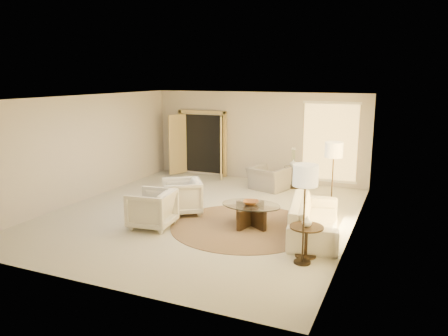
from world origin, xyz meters
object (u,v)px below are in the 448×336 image
at_px(end_vase, 307,222).
at_px(sofa, 314,218).
at_px(accent_chair, 268,175).
at_px(end_table, 306,236).
at_px(floor_lamp_near, 334,153).
at_px(floor_lamp_far, 305,180).
at_px(coffee_table, 251,212).
at_px(bowl, 251,203).
at_px(armchair_left, 182,195).
at_px(side_vase, 293,163).
at_px(side_table, 293,175).
at_px(armchair_right, 152,207).

bearing_deg(end_vase, sofa, 94.99).
relative_size(accent_chair, end_table, 1.67).
distance_m(accent_chair, floor_lamp_near, 2.86).
height_order(accent_chair, floor_lamp_far, floor_lamp_far).
relative_size(accent_chair, coffee_table, 0.60).
bearing_deg(sofa, end_table, 175.03).
bearing_deg(sofa, bowl, 81.55).
bearing_deg(floor_lamp_near, floor_lamp_far, -89.33).
relative_size(end_table, bowl, 1.74).
distance_m(sofa, end_table, 1.24).
bearing_deg(armchair_left, side_vase, 118.00).
bearing_deg(end_table, bowl, 141.78).
bearing_deg(side_table, armchair_right, -112.73).
xyz_separation_m(armchair_right, bowl, (1.97, 0.96, 0.07)).
bearing_deg(accent_chair, floor_lamp_far, 132.46).
bearing_deg(floor_lamp_far, armchair_right, 170.96).
bearing_deg(coffee_table, end_vase, -38.22).
relative_size(sofa, end_vase, 13.07).
distance_m(sofa, armchair_left, 3.27).
bearing_deg(coffee_table, floor_lamp_far, -44.66).
height_order(side_table, floor_lamp_near, floor_lamp_near).
relative_size(end_table, side_table, 0.98).
relative_size(sofa, side_vase, 11.15).
xyz_separation_m(side_table, end_vase, (1.53, -4.92, 0.29)).
height_order(sofa, side_vase, side_vase).
bearing_deg(floor_lamp_near, bowl, -133.87).
distance_m(armchair_left, end_vase, 3.65).
bearing_deg(floor_lamp_far, side_vase, 106.46).
xyz_separation_m(coffee_table, side_vase, (-0.01, 3.72, 0.44)).
bearing_deg(sofa, accent_chair, 22.87).
xyz_separation_m(armchair_left, end_table, (3.37, -1.38, -0.06)).
relative_size(end_table, end_vase, 3.28).
bearing_deg(bowl, floor_lamp_near, 46.13).
height_order(floor_lamp_near, floor_lamp_far, floor_lamp_far).
bearing_deg(armchair_left, armchair_right, -40.83).
bearing_deg(accent_chair, floor_lamp_near, 160.37).
xyz_separation_m(accent_chair, end_table, (2.14, -4.38, -0.05)).
height_order(end_table, floor_lamp_near, floor_lamp_near).
height_order(floor_lamp_near, end_vase, floor_lamp_near).
height_order(floor_lamp_far, side_vase, floor_lamp_far).
bearing_deg(bowl, floor_lamp_far, -44.66).
bearing_deg(accent_chair, side_table, -120.47).
bearing_deg(floor_lamp_near, sofa, -93.20).
relative_size(armchair_left, floor_lamp_far, 0.51).
distance_m(accent_chair, end_vase, 4.88).
distance_m(sofa, coffee_table, 1.42).
height_order(armchair_right, end_table, armchair_right).
relative_size(floor_lamp_far, bowl, 5.05).
bearing_deg(armchair_left, floor_lamp_near, 77.82).
bearing_deg(side_table, coffee_table, -89.82).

